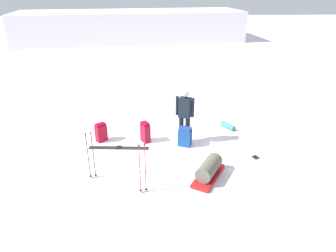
{
  "coord_description": "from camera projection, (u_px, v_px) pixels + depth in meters",
  "views": [
    {
      "loc": [
        -0.4,
        -7.96,
        4.45
      ],
      "look_at": [
        0.0,
        0.0,
        0.7
      ],
      "focal_mm": 32.69,
      "sensor_mm": 36.0,
      "label": 1
    }
  ],
  "objects": [
    {
      "name": "ski_poles_planted_near",
      "position": [
        90.0,
        153.0,
        7.39
      ],
      "size": [
        0.19,
        0.11,
        1.27
      ],
      "color": "#271B2B",
      "rests_on": "ground_plane"
    },
    {
      "name": "ski_poles_planted_far",
      "position": [
        142.0,
        166.0,
        6.86
      ],
      "size": [
        0.19,
        0.11,
        1.28
      ],
      "color": "maroon",
      "rests_on": "ground_plane"
    },
    {
      "name": "distant_snow_ridge",
      "position": [
        131.0,
        26.0,
        25.16
      ],
      "size": [
        18.5,
        7.12,
        2.37
      ],
      "primitive_type": "cube",
      "rotation": [
        0.0,
        0.0,
        0.12
      ],
      "color": "white",
      "rests_on": "ground_plane"
    },
    {
      "name": "backpack_large_dark",
      "position": [
        101.0,
        132.0,
        9.36
      ],
      "size": [
        0.38,
        0.37,
        0.59
      ],
      "color": "maroon",
      "rests_on": "ground_plane"
    },
    {
      "name": "backpack_bright",
      "position": [
        185.0,
        137.0,
        9.1
      ],
      "size": [
        0.45,
        0.39,
        0.6
      ],
      "color": "navy",
      "rests_on": "ground_plane"
    },
    {
      "name": "sleeping_mat_rolled",
      "position": [
        228.0,
        126.0,
        10.24
      ],
      "size": [
        0.45,
        0.56,
        0.18
      ],
      "primitive_type": "cylinder",
      "rotation": [
        0.0,
        1.57,
        5.28
      ],
      "color": "teal",
      "rests_on": "ground_plane"
    },
    {
      "name": "ski_pair_far",
      "position": [
        255.0,
        158.0,
        8.53
      ],
      "size": [
        1.85,
        0.9,
        0.05
      ],
      "color": "silver",
      "rests_on": "ground_plane"
    },
    {
      "name": "skier_standing",
      "position": [
        185.0,
        114.0,
        8.98
      ],
      "size": [
        0.53,
        0.34,
        1.7
      ],
      "color": "black",
      "rests_on": "ground_plane"
    },
    {
      "name": "gear_sled",
      "position": [
        209.0,
        170.0,
        7.61
      ],
      "size": [
        1.03,
        1.31,
        0.49
      ],
      "color": "red",
      "rests_on": "ground_plane"
    },
    {
      "name": "backpack_small_spare",
      "position": [
        145.0,
        132.0,
        9.31
      ],
      "size": [
        0.33,
        0.36,
        0.64
      ],
      "color": "maroon",
      "rests_on": "ground_plane"
    },
    {
      "name": "ground_plane",
      "position": [
        168.0,
        147.0,
        9.11
      ],
      "size": [
        80.0,
        80.0,
        0.0
      ],
      "primitive_type": "plane",
      "color": "white"
    },
    {
      "name": "ski_pair_near",
      "position": [
        119.0,
        148.0,
        9.05
      ],
      "size": [
        1.79,
        0.3,
        0.05
      ],
      "color": "black",
      "rests_on": "ground_plane"
    }
  ]
}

